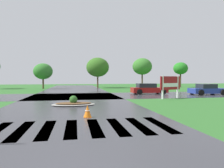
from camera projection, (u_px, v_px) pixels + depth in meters
The scene contains 9 objects.
asphalt_roadway at pixel (73, 107), 13.75m from camera, with size 9.13×80.00×0.01m, color #35353A.
asphalt_cross_road at pixel (74, 96), 21.67m from camera, with size 90.00×8.22×0.01m, color #35353A.
crosswalk_stripes at pixel (71, 128), 7.86m from camera, with size 7.65×3.06×0.01m.
estate_billboard at pixel (170, 84), 19.07m from camera, with size 2.40×1.03×2.13m.
median_island at pixel (73, 103), 14.43m from camera, with size 3.03×1.61×0.68m.
car_dark_suv at pixel (148, 89), 24.63m from camera, with size 4.25×2.17×1.27m.
car_blue_compact at pixel (207, 90), 23.53m from camera, with size 4.00×2.14×1.24m.
traffic_cone at pixel (87, 111), 10.02m from camera, with size 0.39×0.39×0.60m.
background_treeline at pixel (69, 67), 37.59m from camera, with size 48.25×5.51×5.81m.
Camera 1 is at (0.17, -3.95, 1.93)m, focal length 32.86 mm.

